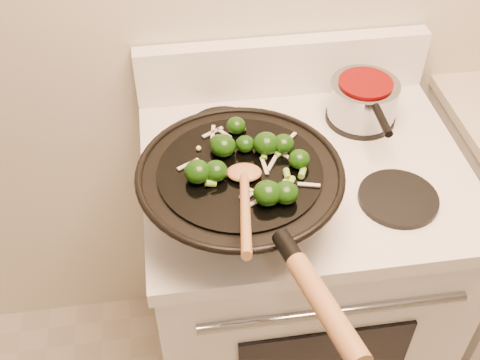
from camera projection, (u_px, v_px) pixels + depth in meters
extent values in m
cube|color=white|center=(293.00, 284.00, 1.78)|extent=(0.76, 0.64, 0.88)
cube|color=white|center=(304.00, 170.00, 1.46)|extent=(0.78, 0.66, 0.04)
cube|color=white|center=(282.00, 67.00, 1.60)|extent=(0.78, 0.05, 0.16)
cylinder|color=#92959A|center=(334.00, 313.00, 1.31)|extent=(0.60, 0.02, 0.02)
cylinder|color=black|center=(240.00, 215.00, 1.31)|extent=(0.18, 0.18, 0.01)
cylinder|color=black|center=(398.00, 198.00, 1.35)|extent=(0.18, 0.18, 0.01)
cylinder|color=black|center=(223.00, 129.00, 1.53)|extent=(0.18, 0.18, 0.01)
cylinder|color=black|center=(360.00, 117.00, 1.57)|extent=(0.18, 0.18, 0.01)
torus|color=black|center=(240.00, 172.00, 1.22)|extent=(0.43, 0.43, 0.02)
cylinder|color=black|center=(240.00, 171.00, 1.22)|extent=(0.34, 0.34, 0.01)
cylinder|color=black|center=(288.00, 248.00, 1.04)|extent=(0.05, 0.08, 0.04)
cylinder|color=#9F6A3E|center=(326.00, 308.00, 0.93)|extent=(0.08, 0.23, 0.07)
ellipsoid|color=#113408|center=(236.00, 126.00, 1.30)|extent=(0.04, 0.04, 0.04)
cylinder|color=#4D772A|center=(242.00, 129.00, 1.31)|extent=(0.02, 0.02, 0.02)
ellipsoid|color=#113408|center=(219.00, 143.00, 1.26)|extent=(0.04, 0.04, 0.03)
ellipsoid|color=#113408|center=(268.00, 193.00, 1.14)|extent=(0.06, 0.06, 0.05)
ellipsoid|color=#113408|center=(198.00, 172.00, 1.19)|extent=(0.05, 0.05, 0.05)
cylinder|color=#4D772A|center=(206.00, 177.00, 1.20)|extent=(0.02, 0.02, 0.02)
ellipsoid|color=#113408|center=(283.00, 144.00, 1.25)|extent=(0.05, 0.05, 0.04)
ellipsoid|color=#113408|center=(266.00, 143.00, 1.25)|extent=(0.05, 0.05, 0.05)
ellipsoid|color=#113408|center=(223.00, 146.00, 1.24)|extent=(0.05, 0.05, 0.05)
cylinder|color=#4D772A|center=(231.00, 151.00, 1.25)|extent=(0.02, 0.02, 0.01)
ellipsoid|color=#113408|center=(245.00, 144.00, 1.25)|extent=(0.04, 0.04, 0.03)
ellipsoid|color=#113408|center=(286.00, 193.00, 1.15)|extent=(0.05, 0.05, 0.04)
ellipsoid|color=#113408|center=(216.00, 171.00, 1.19)|extent=(0.05, 0.05, 0.04)
cylinder|color=#4D772A|center=(223.00, 175.00, 1.20)|extent=(0.02, 0.02, 0.02)
ellipsoid|color=#113408|center=(299.00, 159.00, 1.22)|extent=(0.04, 0.04, 0.04)
cube|color=beige|center=(213.00, 132.00, 1.30)|extent=(0.02, 0.05, 0.00)
cube|color=beige|center=(281.00, 186.00, 1.18)|extent=(0.04, 0.05, 0.00)
cube|color=beige|center=(272.00, 163.00, 1.23)|extent=(0.03, 0.05, 0.00)
cube|color=beige|center=(261.00, 199.00, 1.16)|extent=(0.06, 0.03, 0.00)
cube|color=beige|center=(309.00, 185.00, 1.19)|extent=(0.04, 0.02, 0.00)
cube|color=beige|center=(290.00, 138.00, 1.29)|extent=(0.04, 0.04, 0.00)
cube|color=beige|center=(213.00, 132.00, 1.30)|extent=(0.05, 0.03, 0.00)
cube|color=beige|center=(224.00, 133.00, 1.30)|extent=(0.03, 0.04, 0.00)
cube|color=beige|center=(188.00, 165.00, 1.23)|extent=(0.05, 0.03, 0.00)
cube|color=beige|center=(259.00, 194.00, 1.17)|extent=(0.04, 0.04, 0.00)
cube|color=beige|center=(264.00, 166.00, 1.23)|extent=(0.01, 0.05, 0.00)
cube|color=beige|center=(282.00, 153.00, 1.25)|extent=(0.04, 0.05, 0.00)
cube|color=beige|center=(257.00, 190.00, 1.17)|extent=(0.05, 0.04, 0.00)
cylinder|color=#6FAA37|center=(295.00, 160.00, 1.23)|extent=(0.01, 0.02, 0.01)
cylinder|color=#6FAA37|center=(291.00, 182.00, 1.18)|extent=(0.02, 0.03, 0.02)
cylinder|color=#6FAA37|center=(211.00, 183.00, 1.18)|extent=(0.02, 0.03, 0.02)
cylinder|color=#6FAA37|center=(264.00, 153.00, 1.25)|extent=(0.03, 0.03, 0.02)
cylinder|color=#6FAA37|center=(302.00, 173.00, 1.20)|extent=(0.03, 0.02, 0.02)
cylinder|color=#6FAA37|center=(275.00, 151.00, 1.25)|extent=(0.03, 0.03, 0.01)
cylinder|color=#6FAA37|center=(287.00, 174.00, 1.20)|extent=(0.03, 0.03, 0.02)
sphere|color=beige|center=(242.00, 197.00, 1.16)|extent=(0.01, 0.01, 0.01)
sphere|color=beige|center=(202.00, 176.00, 1.20)|extent=(0.01, 0.01, 0.01)
sphere|color=beige|center=(190.00, 174.00, 1.21)|extent=(0.01, 0.01, 0.01)
sphere|color=beige|center=(197.00, 161.00, 1.23)|extent=(0.01, 0.01, 0.01)
sphere|color=beige|center=(199.00, 148.00, 1.26)|extent=(0.01, 0.01, 0.01)
ellipsoid|color=#9F6A3E|center=(244.00, 173.00, 1.20)|extent=(0.08, 0.06, 0.02)
cylinder|color=#9F6A3E|center=(245.00, 211.00, 1.06)|extent=(0.06, 0.29, 0.11)
cylinder|color=#92959A|center=(363.00, 100.00, 1.53)|extent=(0.17, 0.17, 0.10)
cylinder|color=#620404|center=(366.00, 83.00, 1.49)|extent=(0.14, 0.14, 0.01)
cylinder|color=black|center=(382.00, 120.00, 1.40)|extent=(0.02, 0.11, 0.02)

